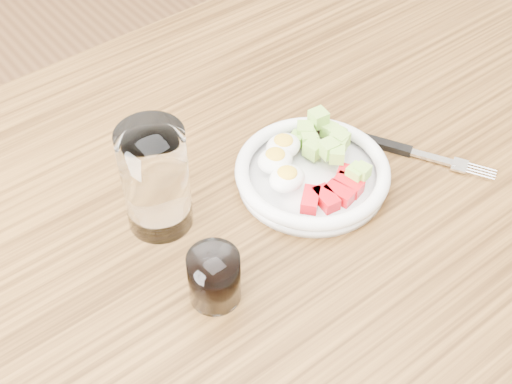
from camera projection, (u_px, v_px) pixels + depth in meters
dining_table at (266, 258)px, 0.98m from camera, size 1.50×0.90×0.77m
bowl at (311, 170)px, 0.93m from camera, size 0.20×0.20×0.05m
fork at (395, 148)px, 0.98m from camera, size 0.12×0.20×0.01m
water_glass at (155, 179)px, 0.85m from camera, size 0.08×0.08×0.15m
coffee_glass at (214, 278)px, 0.79m from camera, size 0.06×0.06×0.07m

